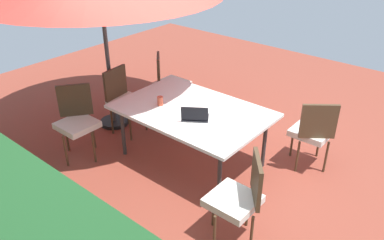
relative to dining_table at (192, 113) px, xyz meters
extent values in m
cube|color=brown|center=(0.00, 0.00, -0.73)|extent=(10.00, 10.00, 0.02)
cube|color=white|center=(0.00, 0.00, 0.03)|extent=(1.91, 1.27, 0.04)
cylinder|color=#333333|center=(-0.80, -0.49, -0.36)|extent=(0.05, 0.05, 0.73)
cylinder|color=#333333|center=(0.80, -0.49, -0.36)|extent=(0.05, 0.05, 0.73)
cylinder|color=#333333|center=(-0.80, 0.49, -0.36)|extent=(0.05, 0.05, 0.73)
cylinder|color=#333333|center=(0.80, 0.49, -0.36)|extent=(0.05, 0.05, 0.73)
cylinder|color=#4C4C4C|center=(1.59, 0.01, 0.49)|extent=(0.06, 0.06, 2.43)
cylinder|color=black|center=(1.59, 0.01, -0.69)|extent=(0.44, 0.44, 0.06)
cube|color=silver|center=(-1.22, 0.83, -0.23)|extent=(0.46, 0.46, 0.08)
cube|color=#4C3823|center=(-1.38, 0.70, 0.04)|extent=(0.30, 0.37, 0.45)
cylinder|color=#4C3823|center=(-0.97, 0.81, -0.49)|extent=(0.03, 0.03, 0.45)
cylinder|color=#4C3823|center=(-1.19, 1.09, -0.49)|extent=(0.03, 0.03, 0.45)
cylinder|color=#4C3823|center=(-1.25, 0.58, -0.49)|extent=(0.03, 0.03, 0.45)
cylinder|color=#4C3823|center=(-1.47, 0.86, -0.49)|extent=(0.03, 0.03, 0.45)
cube|color=silver|center=(1.21, 0.03, -0.23)|extent=(0.46, 0.46, 0.08)
cube|color=#4C3823|center=(1.42, 0.05, 0.04)|extent=(0.09, 0.44, 0.45)
cylinder|color=#4C3823|center=(1.01, 0.18, -0.49)|extent=(0.03, 0.03, 0.45)
cylinder|color=#4C3823|center=(1.05, -0.17, -0.49)|extent=(0.03, 0.03, 0.45)
cylinder|color=#4C3823|center=(1.37, 0.23, -0.49)|extent=(0.03, 0.03, 0.45)
cylinder|color=#4C3823|center=(1.41, -0.13, -0.49)|extent=(0.03, 0.03, 0.45)
cube|color=silver|center=(-1.23, -0.91, -0.23)|extent=(0.46, 0.46, 0.08)
cube|color=#4C3823|center=(-1.36, -0.75, 0.04)|extent=(0.37, 0.30, 0.45)
cylinder|color=#4C3823|center=(-1.26, -1.16, -0.49)|extent=(0.03, 0.03, 0.45)
cylinder|color=#4C3823|center=(-0.98, -0.94, -0.49)|extent=(0.03, 0.03, 0.45)
cylinder|color=#4C3823|center=(-1.48, -0.88, -0.49)|extent=(0.03, 0.03, 0.45)
cylinder|color=#4C3823|center=(-1.20, -0.66, -0.49)|extent=(0.03, 0.03, 0.45)
cube|color=silver|center=(1.22, 0.90, -0.23)|extent=(0.46, 0.46, 0.08)
cube|color=#4C3823|center=(1.39, 0.78, 0.04)|extent=(0.29, 0.37, 0.45)
cylinder|color=#4C3823|center=(1.18, 1.15, -0.49)|extent=(0.03, 0.03, 0.45)
cylinder|color=#4C3823|center=(0.97, 0.87, -0.49)|extent=(0.03, 0.03, 0.45)
cylinder|color=#4C3823|center=(1.47, 0.94, -0.49)|extent=(0.03, 0.03, 0.45)
cylinder|color=#4C3823|center=(1.26, 0.65, -0.49)|extent=(0.03, 0.03, 0.45)
cube|color=silver|center=(1.16, -0.89, -0.23)|extent=(0.46, 0.46, 0.08)
cube|color=#4C3823|center=(1.31, -0.75, 0.04)|extent=(0.33, 0.34, 0.45)
cylinder|color=#4C3823|center=(0.91, -0.89, -0.49)|extent=(0.03, 0.03, 0.45)
cylinder|color=#4C3823|center=(1.15, -1.15, -0.49)|extent=(0.03, 0.03, 0.45)
cylinder|color=#4C3823|center=(1.17, -0.64, -0.49)|extent=(0.03, 0.03, 0.45)
cylinder|color=#4C3823|center=(1.41, -0.90, -0.49)|extent=(0.03, 0.03, 0.45)
cube|color=#2D2D33|center=(-0.18, 0.16, 0.05)|extent=(0.39, 0.36, 0.02)
cube|color=black|center=(-0.25, 0.25, 0.16)|extent=(0.29, 0.22, 0.20)
cylinder|color=#CC4C33|center=(0.39, 0.17, 0.11)|extent=(0.08, 0.08, 0.12)
camera|label=1|loc=(-2.82, 3.38, 2.30)|focal=36.59mm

